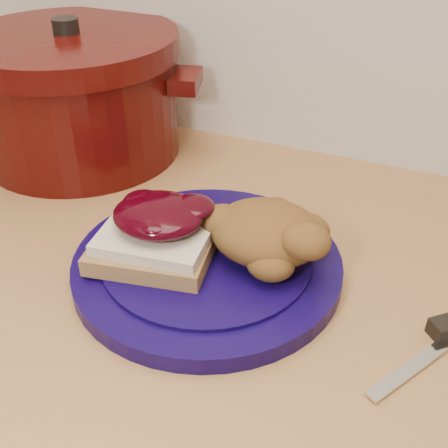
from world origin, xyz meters
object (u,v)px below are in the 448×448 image
at_px(pepper_grinder, 55,88).
at_px(butter_knife, 431,353).
at_px(plate, 207,265).
at_px(dutch_oven, 76,94).

bearing_deg(pepper_grinder, butter_knife, -23.48).
relative_size(plate, butter_knife, 1.75).
xyz_separation_m(butter_knife, dutch_oven, (-0.51, 0.21, 0.08)).
distance_m(plate, dutch_oven, 0.34).
height_order(butter_knife, pepper_grinder, pepper_grinder).
bearing_deg(butter_knife, plate, 112.73).
height_order(plate, butter_knife, plate).
height_order(butter_knife, dutch_oven, dutch_oven).
bearing_deg(dutch_oven, plate, -33.15).
height_order(plate, dutch_oven, dutch_oven).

